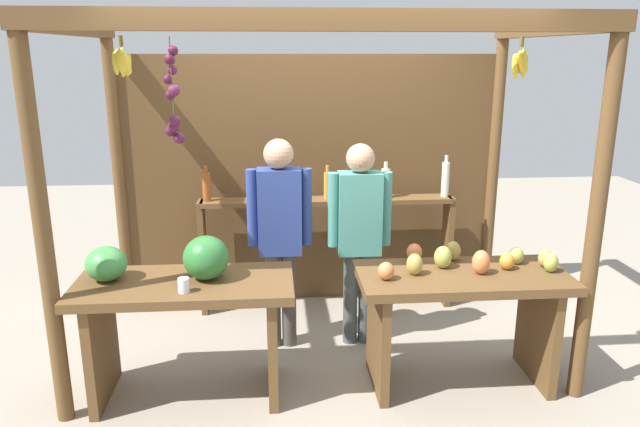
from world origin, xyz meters
The scene contains 7 objects.
ground_plane centered at (0.00, 0.00, 0.00)m, with size 12.00×12.00×0.00m, color gray.
market_stall centered at (-0.01, 0.43, 1.40)m, with size 3.42×1.86×2.44m.
fruit_counter_left centered at (-0.93, -0.65, 0.67)m, with size 1.39×0.64×1.09m.
fruit_counter_right centered at (0.91, -0.65, 0.61)m, with size 1.39×0.66×0.96m.
bottle_shelf_unit centered at (0.14, 0.66, 0.79)m, with size 2.20×0.22×1.36m.
vendor_man centered at (-0.29, -0.02, 0.97)m, with size 0.48×0.22×1.61m.
vendor_woman centered at (0.31, -0.01, 0.94)m, with size 0.48×0.21×1.57m.
Camera 1 is at (-0.33, -4.24, 2.21)m, focal length 33.34 mm.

